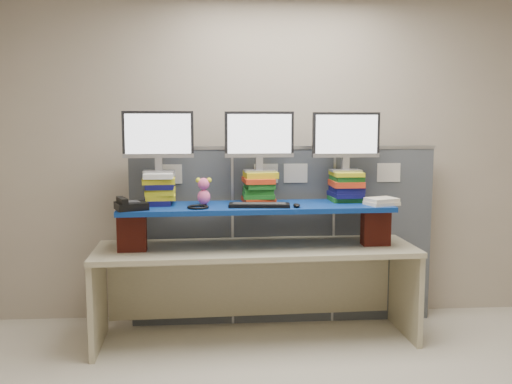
{
  "coord_description": "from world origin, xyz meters",
  "views": [
    {
      "loc": [
        -0.59,
        -2.98,
        1.74
      ],
      "look_at": [
        -0.26,
        1.38,
        1.19
      ],
      "focal_mm": 40.0,
      "sensor_mm": 36.0,
      "label": 1
    }
  ],
  "objects": [
    {
      "name": "binder_stack",
      "position": [
        0.71,
        1.3,
        1.12
      ],
      "size": [
        0.28,
        0.25,
        0.05
      ],
      "rotation": [
        0.0,
        0.0,
        0.36
      ],
      "color": "silver",
      "rests_on": "blue_board"
    },
    {
      "name": "desk",
      "position": [
        -0.26,
        1.38,
        0.61
      ],
      "size": [
        2.52,
        0.82,
        0.76
      ],
      "rotation": [
        0.0,
        0.0,
        0.04
      ],
      "color": "#B9AF8D",
      "rests_on": "ground"
    },
    {
      "name": "book_stack_right",
      "position": [
        0.48,
        1.52,
        1.21
      ],
      "size": [
        0.26,
        0.31,
        0.24
      ],
      "color": "#1C6923",
      "rests_on": "blue_board"
    },
    {
      "name": "headset",
      "position": [
        -0.71,
        1.24,
        1.1
      ],
      "size": [
        0.17,
        0.17,
        0.02
      ],
      "primitive_type": "torus",
      "rotation": [
        0.0,
        0.0,
        0.07
      ],
      "color": "black",
      "rests_on": "blue_board"
    },
    {
      "name": "blue_board",
      "position": [
        -0.26,
        1.38,
        1.07
      ],
      "size": [
        2.11,
        0.6,
        0.04
      ],
      "primitive_type": "cube",
      "rotation": [
        0.0,
        0.0,
        0.04
      ],
      "color": "navy",
      "rests_on": "brick_pier_left"
    },
    {
      "name": "brick_pier_left",
      "position": [
        -1.21,
        1.3,
        0.91
      ],
      "size": [
        0.22,
        0.12,
        0.29
      ],
      "primitive_type": "cube",
      "rotation": [
        0.0,
        0.0,
        0.04
      ],
      "color": "maroon",
      "rests_on": "desk"
    },
    {
      "name": "monitor_right",
      "position": [
        0.47,
        1.53,
        1.6
      ],
      "size": [
        0.55,
        0.16,
        0.47
      ],
      "rotation": [
        0.0,
        0.0,
        0.04
      ],
      "color": "#98979C",
      "rests_on": "book_stack_right"
    },
    {
      "name": "monitor_left",
      "position": [
        -1.01,
        1.47,
        1.61
      ],
      "size": [
        0.55,
        0.16,
        0.47
      ],
      "rotation": [
        0.0,
        0.0,
        0.04
      ],
      "color": "#98979C",
      "rests_on": "book_stack_left"
    },
    {
      "name": "book_stack_left",
      "position": [
        -1.01,
        1.47,
        1.22
      ],
      "size": [
        0.27,
        0.3,
        0.25
      ],
      "color": "#11114A",
      "rests_on": "blue_board"
    },
    {
      "name": "room",
      "position": [
        0.0,
        0.0,
        1.4
      ],
      "size": [
        5.0,
        4.0,
        2.8
      ],
      "color": "#BBAC9A",
      "rests_on": "ground"
    },
    {
      "name": "monitor_center",
      "position": [
        -0.23,
        1.5,
        1.61
      ],
      "size": [
        0.55,
        0.16,
        0.47
      ],
      "rotation": [
        0.0,
        0.0,
        0.04
      ],
      "color": "#98979C",
      "rests_on": "book_stack_center"
    },
    {
      "name": "book_stack_center",
      "position": [
        -0.23,
        1.5,
        1.21
      ],
      "size": [
        0.28,
        0.32,
        0.25
      ],
      "color": "red",
      "rests_on": "blue_board"
    },
    {
      "name": "plush_toy",
      "position": [
        -0.67,
        1.43,
        1.2
      ],
      "size": [
        0.12,
        0.09,
        0.21
      ],
      "rotation": [
        0.0,
        0.0,
        -0.23
      ],
      "color": "pink",
      "rests_on": "blue_board"
    },
    {
      "name": "desk_phone",
      "position": [
        -1.2,
        1.21,
        1.12
      ],
      "size": [
        0.27,
        0.26,
        0.09
      ],
      "rotation": [
        0.0,
        0.0,
        0.36
      ],
      "color": "black",
      "rests_on": "blue_board"
    },
    {
      "name": "brick_pier_right",
      "position": [
        0.69,
        1.37,
        0.91
      ],
      "size": [
        0.22,
        0.12,
        0.29
      ],
      "primitive_type": "cube",
      "rotation": [
        0.0,
        0.0,
        0.04
      ],
      "color": "maroon",
      "rests_on": "desk"
    },
    {
      "name": "mouse",
      "position": [
        0.03,
        1.23,
        1.11
      ],
      "size": [
        0.08,
        0.11,
        0.03
      ],
      "primitive_type": "ellipsoid",
      "rotation": [
        0.0,
        0.0,
        -0.25
      ],
      "color": "black",
      "rests_on": "blue_board"
    },
    {
      "name": "cubicle_partition",
      "position": [
        -0.0,
        1.78,
        0.77
      ],
      "size": [
        2.6,
        0.06,
        1.53
      ],
      "color": "#464B52",
      "rests_on": "ground"
    },
    {
      "name": "keyboard",
      "position": [
        -0.25,
        1.27,
        1.1
      ],
      "size": [
        0.47,
        0.2,
        0.03
      ],
      "rotation": [
        0.0,
        0.0,
        -0.09
      ],
      "color": "black",
      "rests_on": "blue_board"
    }
  ]
}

